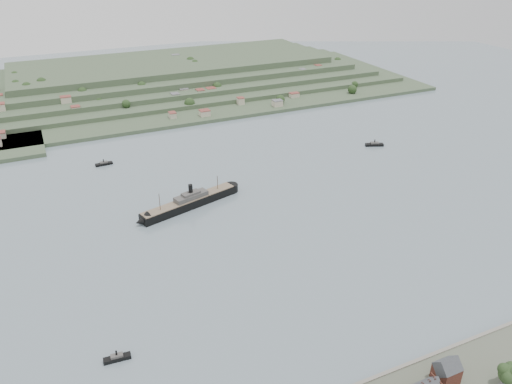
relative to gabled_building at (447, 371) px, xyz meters
name	(u,v)px	position (x,y,z in m)	size (l,w,h in m)	color
ground	(252,231)	(-27.50, 164.00, -8.19)	(1400.00, 1400.00, 0.00)	slate
gabled_building	(447,371)	(0.00, 0.00, 0.00)	(10.40, 10.18, 14.09)	#4F271C
far_peninsula	(154,81)	(0.41, 557.10, 3.69)	(760.00, 309.00, 30.00)	#30462E
steamship	(187,203)	(-59.52, 216.02, -4.01)	(92.17, 35.42, 22.61)	black
tugboat	(117,358)	(-139.17, 79.37, -6.69)	(13.83, 4.66, 6.12)	black
ferry_west	(104,164)	(-105.42, 326.51, -6.77)	(15.81, 4.96, 5.87)	black
ferry_east	(374,144)	(152.09, 261.49, -6.54)	(18.75, 11.43, 6.81)	black
fig_tree	(511,374)	(23.84, -14.91, 2.00)	(12.02, 10.41, 13.41)	#442E1F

